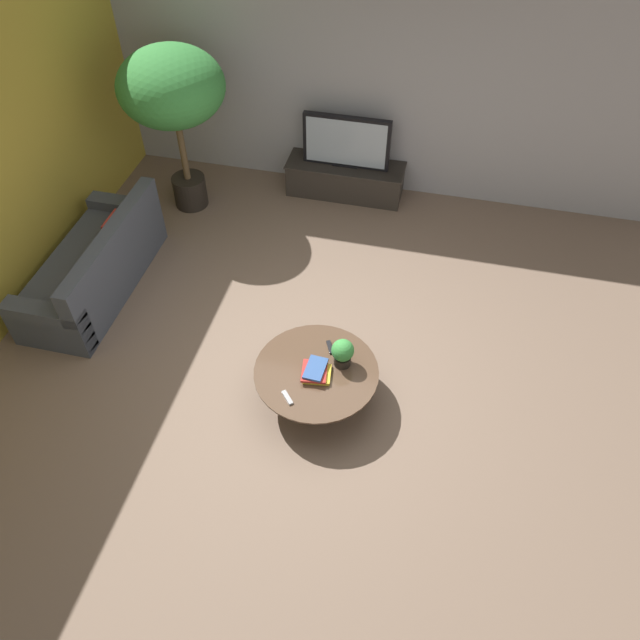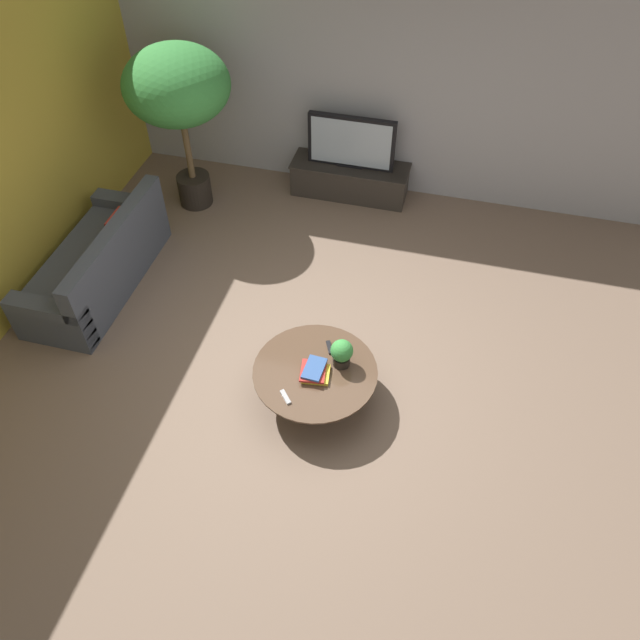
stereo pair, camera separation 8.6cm
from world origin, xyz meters
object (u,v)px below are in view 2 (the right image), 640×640
media_console (350,179)px  television (351,142)px  couch_by_wall (99,265)px  potted_palm_tall (178,91)px  potted_plant_tabletop (342,353)px  coffee_table (315,378)px

media_console → television: 0.53m
media_console → couch_by_wall: couch_by_wall is taller
potted_palm_tall → couch_by_wall: bearing=-104.0°
potted_plant_tabletop → potted_palm_tall: bearing=135.2°
media_console → potted_palm_tall: 2.38m
media_console → couch_by_wall: 3.31m
potted_palm_tall → potted_plant_tabletop: potted_palm_tall is taller
coffee_table → potted_palm_tall: size_ratio=0.57×
television → coffee_table: television is taller
coffee_table → media_console: bearing=97.0°
coffee_table → potted_plant_tabletop: size_ratio=3.97×
coffee_table → couch_by_wall: (-2.71, 0.92, 0.01)m
coffee_table → potted_plant_tabletop: 0.37m
potted_palm_tall → television: bearing=19.8°
coffee_table → potted_plant_tabletop: bearing=33.4°
television → coffee_table: (0.41, -3.30, -0.48)m
media_console → potted_plant_tabletop: potted_plant_tabletop is taller
coffee_table → potted_palm_tall: bearing=131.1°
couch_by_wall → potted_plant_tabletop: couch_by_wall is taller
couch_by_wall → potted_palm_tall: 2.14m
television → coffee_table: size_ratio=0.95×
potted_palm_tall → coffee_table: bearing=-48.9°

